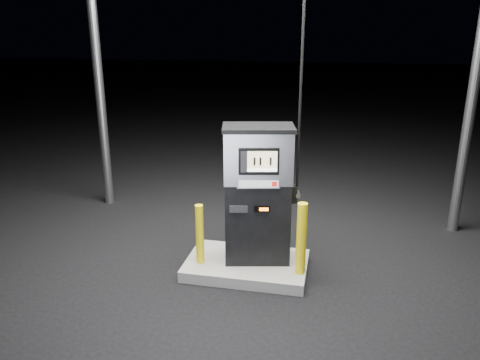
# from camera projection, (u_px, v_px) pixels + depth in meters

# --- Properties ---
(ground) EXTENTS (80.00, 80.00, 0.00)m
(ground) POSITION_uv_depth(u_px,v_px,m) (247.00, 270.00, 6.29)
(ground) COLOR black
(ground) RESTS_ON ground
(pump_island) EXTENTS (1.60, 1.00, 0.15)m
(pump_island) POSITION_uv_depth(u_px,v_px,m) (247.00, 265.00, 6.27)
(pump_island) COLOR slate
(pump_island) RESTS_ON ground
(fuel_dispenser) EXTENTS (1.04, 0.71, 3.76)m
(fuel_dispenser) POSITION_uv_depth(u_px,v_px,m) (258.00, 193.00, 6.02)
(fuel_dispenser) COLOR black
(fuel_dispenser) RESTS_ON pump_island
(bollard_left) EXTENTS (0.11, 0.11, 0.81)m
(bollard_left) POSITION_uv_depth(u_px,v_px,m) (200.00, 234.00, 6.08)
(bollard_left) COLOR yellow
(bollard_left) RESTS_ON pump_island
(bollard_right) EXTENTS (0.17, 0.17, 0.94)m
(bollard_right) POSITION_uv_depth(u_px,v_px,m) (301.00, 239.00, 5.79)
(bollard_right) COLOR yellow
(bollard_right) RESTS_ON pump_island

